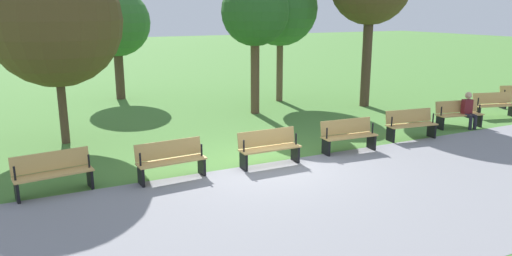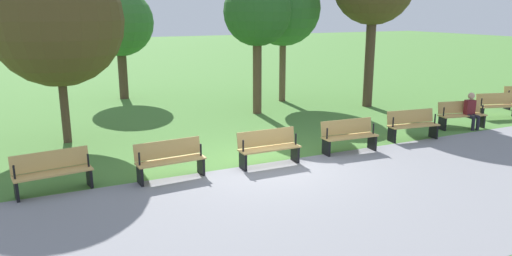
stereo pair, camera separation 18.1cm
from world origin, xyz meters
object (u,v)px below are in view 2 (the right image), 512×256
object	(u,v)px
tree_2	(56,20)
tree_3	(120,23)
person_seated	(471,110)
bench_5	(269,147)
tree_1	(283,9)
bench_1	(498,105)
bench_3	(412,124)
bench_6	(170,159)
bench_7	(53,171)
tree_0	(257,13)
bench_4	(349,135)
bench_2	(461,114)

from	to	relation	value
tree_2	tree_3	world-z (taller)	tree_2
person_seated	bench_5	bearing A→B (deg)	15.00
tree_1	tree_2	size ratio (longest dim) A/B	1.00
bench_1	bench_3	distance (m)	5.07
tree_3	tree_1	bearing A→B (deg)	149.70
bench_1	tree_1	world-z (taller)	tree_1
bench_1	bench_6	bearing A→B (deg)	20.22
bench_1	bench_7	bearing A→B (deg)	18.39
bench_6	tree_1	bearing A→B (deg)	-136.84
tree_3	tree_0	bearing A→B (deg)	126.69
bench_6	tree_1	size ratio (longest dim) A/B	0.30
person_seated	tree_2	xyz separation A→B (m)	(12.25, -3.97, 2.92)
bench_6	tree_1	world-z (taller)	tree_1
bench_4	bench_7	distance (m)	7.60
tree_0	tree_3	distance (m)	6.71
bench_1	tree_3	size ratio (longest dim) A/B	0.35
bench_4	bench_7	world-z (taller)	same
tree_2	tree_3	size ratio (longest dim) A/B	1.14
bench_1	bench_3	world-z (taller)	same
bench_2	bench_6	distance (m)	10.12
tree_2	bench_4	bearing A→B (deg)	147.63
bench_3	bench_4	bearing A→B (deg)	12.86
person_seated	tree_1	xyz separation A→B (m)	(3.26, -7.08, 3.25)
bench_1	bench_3	xyz separation A→B (m)	(4.98, 0.97, 0.00)
person_seated	bench_4	bearing A→B (deg)	16.02
bench_2	bench_6	size ratio (longest dim) A/B	1.02
bench_4	bench_6	bearing A→B (deg)	3.68
bench_4	bench_6	world-z (taller)	same
bench_6	tree_3	xyz separation A→B (m)	(-1.00, -11.09, 2.83)
bench_4	tree_2	world-z (taller)	tree_2
bench_1	bench_6	xyz separation A→B (m)	(12.58, 1.21, 0.00)
bench_3	person_seated	world-z (taller)	person_seated
bench_1	bench_5	size ratio (longest dim) A/B	1.04
tree_2	tree_0	bearing A→B (deg)	-169.42
bench_7	tree_1	size ratio (longest dim) A/B	0.30
bench_2	bench_4	distance (m)	5.07
bench_7	bench_2	bearing A→B (deg)	174.47
bench_6	person_seated	bearing A→B (deg)	178.86
bench_5	bench_1	bearing A→B (deg)	-172.67
bench_3	bench_5	distance (m)	5.07
bench_2	bench_7	world-z (taller)	same
person_seated	tree_1	world-z (taller)	tree_1
person_seated	tree_1	bearing A→B (deg)	-54.22
tree_1	tree_2	world-z (taller)	tree_1
bench_3	tree_3	size ratio (longest dim) A/B	0.35
bench_5	tree_0	bearing A→B (deg)	-113.00
bench_2	tree_3	size ratio (longest dim) A/B	0.35
bench_5	bench_3	bearing A→B (deg)	-176.33
tree_1	person_seated	bearing A→B (deg)	114.74
bench_4	tree_2	size ratio (longest dim) A/B	0.30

